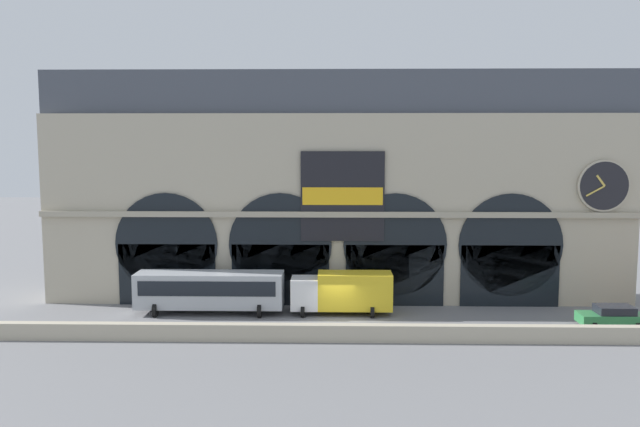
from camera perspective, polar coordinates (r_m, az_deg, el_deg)
ground_plane at (r=46.62m, az=1.57°, el=-9.63°), size 200.00×200.00×0.00m
quay_parapet_wall at (r=42.40m, az=1.60°, el=-10.49°), size 90.00×0.70×1.13m
station_building at (r=52.25m, az=1.59°, el=2.04°), size 46.52×5.03×18.37m
bus_midwest at (r=49.41m, az=-9.70°, el=-6.66°), size 11.00×3.25×3.10m
box_truck_center at (r=48.60m, az=2.03°, el=-6.89°), size 7.50×2.91×3.12m
car_east at (r=49.63m, az=24.34°, el=-8.26°), size 4.40×2.22×1.55m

